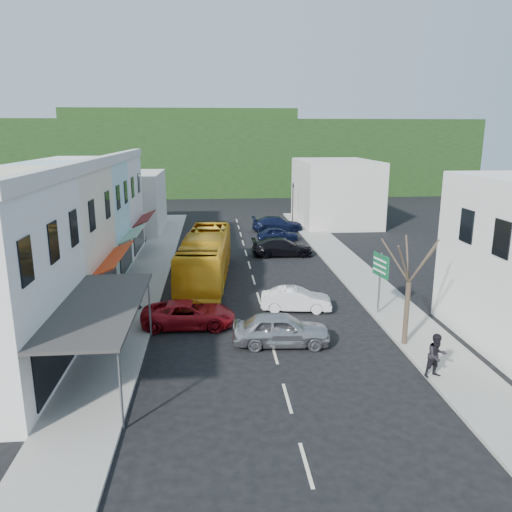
{
  "coord_description": "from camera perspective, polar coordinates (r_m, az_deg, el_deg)",
  "views": [
    {
      "loc": [
        -2.7,
        -25.21,
        9.97
      ],
      "look_at": [
        0.0,
        6.0,
        2.2
      ],
      "focal_mm": 35.0,
      "sensor_mm": 36.0,
      "label": 1
    }
  ],
  "objects": [
    {
      "name": "ground",
      "position": [
        27.24,
        1.1,
        -7.54
      ],
      "size": [
        120.0,
        120.0,
        0.0
      ],
      "primitive_type": "plane",
      "color": "black",
      "rests_on": "ground"
    },
    {
      "name": "sidewalk_left",
      "position": [
        36.88,
        -12.24,
        -1.96
      ],
      "size": [
        3.0,
        52.0,
        0.15
      ],
      "primitive_type": "cube",
      "color": "gray",
      "rests_on": "ground"
    },
    {
      "name": "sidewalk_right",
      "position": [
        37.97,
        10.82,
        -1.43
      ],
      "size": [
        3.0,
        52.0,
        0.15
      ],
      "primitive_type": "cube",
      "color": "gray",
      "rests_on": "ground"
    },
    {
      "name": "shopfront_row",
      "position": [
        32.31,
        -22.51,
        2.21
      ],
      "size": [
        8.25,
        30.0,
        8.0
      ],
      "color": "silver",
      "rests_on": "ground"
    },
    {
      "name": "distant_block_left",
      "position": [
        53.49,
        -15.0,
        5.97
      ],
      "size": [
        8.0,
        10.0,
        6.0
      ],
      "primitive_type": "cube",
      "color": "#B7B2A8",
      "rests_on": "ground"
    },
    {
      "name": "distant_block_right",
      "position": [
        57.25,
        9.01,
        7.27
      ],
      "size": [
        8.0,
        12.0,
        7.0
      ],
      "primitive_type": "cube",
      "color": "#B7B2A8",
      "rests_on": "ground"
    },
    {
      "name": "hillside",
      "position": [
        90.36,
        -4.24,
        11.84
      ],
      "size": [
        80.0,
        26.0,
        14.0
      ],
      "color": "black",
      "rests_on": "ground"
    },
    {
      "name": "bus",
      "position": [
        34.39,
        -5.78,
        -0.31
      ],
      "size": [
        3.47,
        11.77,
        3.1
      ],
      "primitive_type": "imported",
      "rotation": [
        0.0,
        0.0,
        -0.08
      ],
      "color": "#F2AD1C",
      "rests_on": "ground"
    },
    {
      "name": "car_silver",
      "position": [
        24.24,
        2.89,
        -8.58
      ],
      "size": [
        4.51,
        2.09,
        1.4
      ],
      "primitive_type": "imported",
      "rotation": [
        0.0,
        0.0,
        1.5
      ],
      "color": "#A5A6AA",
      "rests_on": "ground"
    },
    {
      "name": "car_white",
      "position": [
        28.8,
        4.6,
        -4.89
      ],
      "size": [
        4.6,
        2.37,
        1.4
      ],
      "primitive_type": "imported",
      "rotation": [
        0.0,
        0.0,
        1.44
      ],
      "color": "silver",
      "rests_on": "ground"
    },
    {
      "name": "car_red",
      "position": [
        26.64,
        -7.7,
        -6.57
      ],
      "size": [
        4.64,
        2.01,
        1.4
      ],
      "primitive_type": "imported",
      "rotation": [
        0.0,
        0.0,
        1.55
      ],
      "color": "maroon",
      "rests_on": "ground"
    },
    {
      "name": "car_black_near",
      "position": [
        41.39,
        3.03,
        0.97
      ],
      "size": [
        4.52,
        1.9,
        1.4
      ],
      "primitive_type": "imported",
      "rotation": [
        0.0,
        0.0,
        1.56
      ],
      "color": "black",
      "rests_on": "ground"
    },
    {
      "name": "car_navy_mid",
      "position": [
        47.17,
        2.49,
        2.59
      ],
      "size": [
        4.48,
        2.0,
        1.4
      ],
      "primitive_type": "imported",
      "rotation": [
        0.0,
        0.0,
        1.62
      ],
      "color": "black",
      "rests_on": "ground"
    },
    {
      "name": "car_navy_far",
      "position": [
        51.87,
        2.47,
        3.62
      ],
      "size": [
        4.5,
        1.85,
        1.4
      ],
      "primitive_type": "imported",
      "rotation": [
        0.0,
        0.0,
        1.57
      ],
      "color": "black",
      "rests_on": "ground"
    },
    {
      "name": "pedestrian_left",
      "position": [
        29.32,
        -13.18,
        -4.26
      ],
      "size": [
        0.42,
        0.61,
        1.7
      ],
      "primitive_type": "imported",
      "rotation": [
        0.0,
        0.0,
        1.54
      ],
      "color": "black",
      "rests_on": "sidewalk_left"
    },
    {
      "name": "pedestrian_right",
      "position": [
        22.13,
        19.92,
        -10.87
      ],
      "size": [
        0.78,
        0.58,
        1.7
      ],
      "primitive_type": "imported",
      "rotation": [
        0.0,
        0.0,
        0.22
      ],
      "color": "black",
      "rests_on": "sidewalk_right"
    },
    {
      "name": "direction_sign",
      "position": [
        28.47,
        13.94,
        -3.17
      ],
      "size": [
        0.79,
        1.69,
        3.6
      ],
      "primitive_type": null,
      "rotation": [
        0.0,
        0.0,
        0.19
      ],
      "color": "#105630",
      "rests_on": "ground"
    },
    {
      "name": "street_tree",
      "position": [
        24.27,
        17.06,
        -2.87
      ],
      "size": [
        2.54,
        2.54,
        6.42
      ],
      "primitive_type": null,
      "rotation": [
        0.0,
        0.0,
        -0.13
      ],
      "color": "#382B20",
      "rests_on": "ground"
    },
    {
      "name": "traffic_signal",
      "position": [
        56.28,
        4.23,
        6.05
      ],
      "size": [
        0.8,
        1.08,
        4.57
      ],
      "primitive_type": null,
      "rotation": [
        0.0,
        0.0,
        3.33
      ],
      "color": "black",
      "rests_on": "ground"
    }
  ]
}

